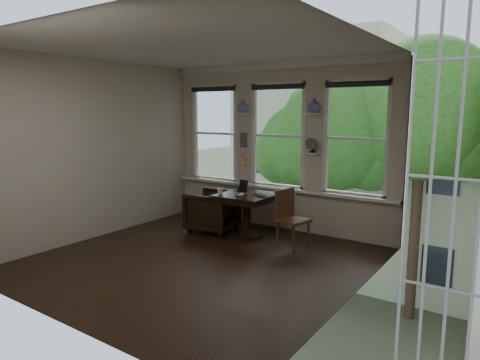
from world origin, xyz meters
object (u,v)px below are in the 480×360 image
Objects in this scene: table at (247,215)px; mug at (220,191)px; armchair_left at (212,211)px; laptop at (259,195)px; side_chair_right at (293,220)px.

table is 8.13× the size of mug.
mug is at bearing -144.64° from table.
laptop is at bearing 82.20° from armchair_left.
mug is (-0.63, -0.24, 0.04)m from laptop.
side_chair_right is 0.75m from laptop.
table is 0.95m from side_chair_right.
side_chair_right reaches higher than mug.
mug reaches higher than laptop.
laptop reaches higher than table.
armchair_left is 0.88× the size of side_chair_right.
side_chair_right is 1.37m from mug.
side_chair_right is at bearing -6.07° from table.
armchair_left is (-0.71, -0.06, -0.00)m from table.
armchair_left is at bearing 102.88° from side_chair_right.
armchair_left is 2.30× the size of laptop.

